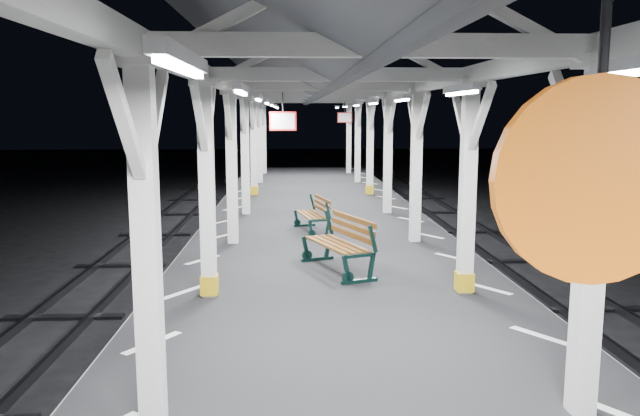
{
  "coord_description": "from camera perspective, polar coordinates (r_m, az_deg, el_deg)",
  "views": [
    {
      "loc": [
        -0.72,
        -7.44,
        3.81
      ],
      "look_at": [
        -0.23,
        3.12,
        2.2
      ],
      "focal_mm": 35.0,
      "sensor_mm": 36.0,
      "label": 1
    }
  ],
  "objects": [
    {
      "name": "hazard_stripes_left",
      "position": [
        8.13,
        -15.08,
        -11.82
      ],
      "size": [
        1.0,
        48.0,
        0.01
      ],
      "primitive_type": "cube",
      "color": "silver",
      "rests_on": "platform"
    },
    {
      "name": "bench_far",
      "position": [
        14.88,
        -0.44,
        -0.5
      ],
      "size": [
        0.87,
        1.61,
        0.83
      ],
      "rotation": [
        0.0,
        0.0,
        0.21
      ],
      "color": "black",
      "rests_on": "platform"
    },
    {
      "name": "hazard_stripes_right",
      "position": [
        8.56,
        19.64,
        -11.0
      ],
      "size": [
        1.0,
        48.0,
        0.01
      ],
      "primitive_type": "cube",
      "color": "silver",
      "rests_on": "platform"
    },
    {
      "name": "bench_mid",
      "position": [
        11.19,
        2.06,
        -3.13
      ],
      "size": [
        1.27,
        1.93,
        0.98
      ],
      "rotation": [
        0.0,
        0.0,
        0.37
      ],
      "color": "black",
      "rests_on": "platform"
    },
    {
      "name": "platform",
      "position": [
        8.17,
        2.73,
        -15.24
      ],
      "size": [
        6.0,
        50.0,
        1.0
      ],
      "primitive_type": "cube",
      "color": "black",
      "rests_on": "ground"
    },
    {
      "name": "canopy",
      "position": [
        7.49,
        2.98,
        14.44
      ],
      "size": [
        5.4,
        49.0,
        4.65
      ],
      "color": "silver",
      "rests_on": "platform"
    },
    {
      "name": "ground",
      "position": [
        8.39,
        2.71,
        -18.36
      ],
      "size": [
        120.0,
        120.0,
        0.0
      ],
      "primitive_type": "plane",
      "color": "black",
      "rests_on": "ground"
    }
  ]
}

